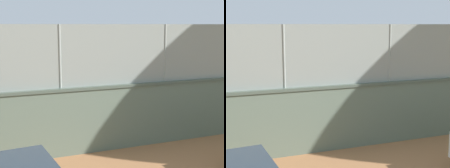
# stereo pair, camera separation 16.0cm
# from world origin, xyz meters

# --- Properties ---
(ground_plane) EXTENTS (260.00, 260.00, 0.00)m
(ground_plane) POSITION_xyz_m (0.00, 0.00, 0.00)
(ground_plane) COLOR #A36B42
(perimeter_wall) EXTENTS (31.36, 0.64, 1.83)m
(perimeter_wall) POSITION_xyz_m (2.39, 11.81, 0.92)
(perimeter_wall) COLOR slate
(perimeter_wall) RESTS_ON ground_plane
(fence_panel_on_wall) EXTENTS (30.80, 0.38, 1.64)m
(fence_panel_on_wall) POSITION_xyz_m (2.39, 11.81, 2.65)
(fence_panel_on_wall) COLOR gray
(fence_panel_on_wall) RESTS_ON perimeter_wall
(player_foreground_swinging) EXTENTS (0.90, 0.99, 1.49)m
(player_foreground_swinging) POSITION_xyz_m (-2.53, 6.27, 0.87)
(player_foreground_swinging) COLOR black
(player_foreground_swinging) RESTS_ON ground_plane
(player_baseline_waiting) EXTENTS (0.70, 0.93, 1.47)m
(player_baseline_waiting) POSITION_xyz_m (-0.71, 7.65, 0.85)
(player_baseline_waiting) COLOR #B2B2B2
(player_baseline_waiting) RESTS_ON ground_plane
(sports_ball) EXTENTS (0.23, 0.23, 0.23)m
(sports_ball) POSITION_xyz_m (-1.79, 7.65, 0.12)
(sports_ball) COLOR orange
(sports_ball) RESTS_ON ground_plane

